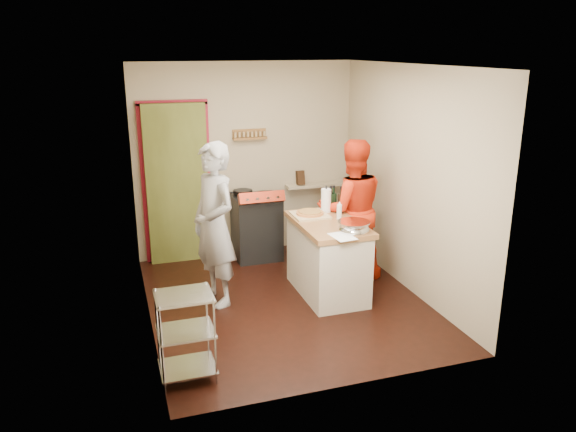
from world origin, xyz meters
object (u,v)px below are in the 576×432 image
object	(u,v)px
island	(328,256)
person_stripe	(214,225)
wire_shelving	(186,332)
person_red	(351,209)
stove	(257,226)

from	to	relation	value
island	person_stripe	distance (m)	1.36
wire_shelving	island	xyz separation A→B (m)	(1.81, 1.25, 0.03)
person_stripe	person_red	bearing A→B (deg)	77.38
stove	island	world-z (taller)	island
stove	person_stripe	size ratio (longest dim) A/B	0.55
stove	island	bearing A→B (deg)	-70.49
wire_shelving	island	distance (m)	2.21
stove	person_red	world-z (taller)	person_red
stove	island	distance (m)	1.45
person_stripe	island	bearing A→B (deg)	61.75
island	wire_shelving	bearing A→B (deg)	-145.34
island	person_stripe	xyz separation A→B (m)	(-1.27, 0.17, 0.44)
island	person_stripe	size ratio (longest dim) A/B	0.69
wire_shelving	island	world-z (taller)	island
stove	wire_shelving	world-z (taller)	stove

